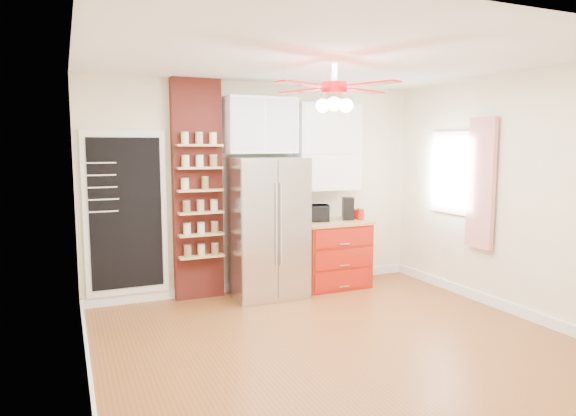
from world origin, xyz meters
name	(u,v)px	position (x,y,z in m)	size (l,w,h in m)	color
floor	(332,339)	(0.00, 0.00, 0.00)	(4.50, 4.50, 0.00)	brown
ceiling	(335,58)	(0.00, 0.00, 2.70)	(4.50, 4.50, 0.00)	white
wall_back	(260,188)	(0.00, 2.00, 1.35)	(4.50, 0.02, 2.70)	beige
wall_front	(493,237)	(0.00, -2.00, 1.35)	(4.50, 0.02, 2.70)	beige
wall_left	(80,216)	(-2.25, 0.00, 1.35)	(0.02, 4.00, 2.70)	beige
wall_right	(508,194)	(2.25, 0.00, 1.35)	(0.02, 4.00, 2.70)	beige
chalkboard	(126,214)	(-1.70, 1.96, 1.10)	(0.95, 0.05, 1.95)	white
brick_pillar	(197,190)	(-0.85, 1.92, 1.35)	(0.60, 0.16, 2.70)	maroon
fridge	(267,228)	(-0.05, 1.63, 0.88)	(0.90, 0.70, 1.75)	#B4B4B9
upper_glass_cabinet	(261,125)	(-0.05, 1.82, 2.15)	(0.90, 0.35, 0.70)	white
red_cabinet	(333,254)	(0.92, 1.68, 0.45)	(0.94, 0.64, 0.90)	#A1180A
upper_shelf_unit	(328,147)	(0.92, 1.85, 1.88)	(0.90, 0.30, 1.15)	white
window	(453,173)	(2.23, 0.90, 1.55)	(0.04, 0.75, 1.05)	white
curtain	(481,183)	(2.18, 0.35, 1.45)	(0.06, 0.40, 1.55)	red
ceiling_fan	(334,88)	(0.00, 0.00, 2.42)	(1.40, 1.40, 0.44)	silver
toaster_oven	(314,213)	(0.67, 1.75, 1.01)	(0.39, 0.26, 0.22)	black
coffee_maker	(348,209)	(1.15, 1.69, 1.05)	(0.15, 0.19, 0.30)	black
canister_left	(361,214)	(1.29, 1.59, 0.98)	(0.09, 0.09, 0.15)	#AD1B09
canister_right	(356,214)	(1.29, 1.71, 0.96)	(0.09, 0.09, 0.12)	red
pantry_jar_oats	(185,184)	(-1.03, 1.78, 1.44)	(0.10, 0.10, 0.13)	beige
pantry_jar_beans	(205,183)	(-0.79, 1.75, 1.44)	(0.08, 0.08, 0.14)	olive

